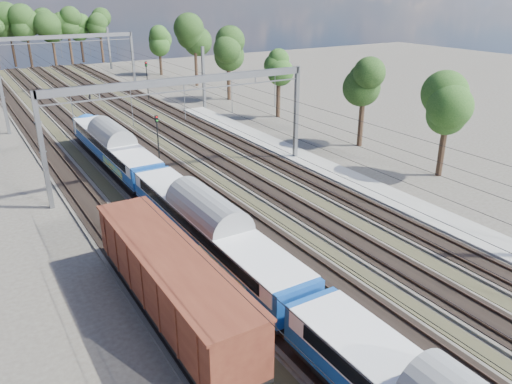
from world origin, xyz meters
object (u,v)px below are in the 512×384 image
freight_boxcar (170,280)px  signal_far (147,76)px  emu_train (211,223)px  signal_near (158,136)px  worker (90,95)px

freight_boxcar → signal_far: signal_far is taller
signal_far → emu_train: bearing=-85.5°
freight_boxcar → signal_near: bearing=70.1°
signal_far → worker: bearing=170.6°
worker → signal_near: signal_near is taller
emu_train → worker: (5.82, 52.03, -1.49)m
emu_train → signal_far: (13.44, 47.70, 1.25)m
emu_train → signal_near: signal_near is taller
worker → signal_far: size_ratio=0.32×
emu_train → freight_boxcar: emu_train is taller
freight_boxcar → worker: 57.38m
signal_far → freight_boxcar: bearing=-88.8°
freight_boxcar → signal_far: (17.94, 52.10, 1.41)m
emu_train → freight_boxcar: 6.30m
freight_boxcar → signal_near: 23.14m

